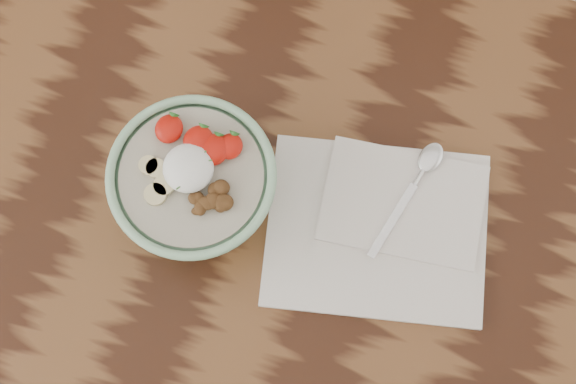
# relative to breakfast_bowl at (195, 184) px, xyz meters

# --- Properties ---
(table) EXTENTS (1.60, 0.90, 0.75)m
(table) POSITION_rel_breakfast_bowl_xyz_m (0.01, -0.01, -0.16)
(table) COLOR black
(table) RESTS_ON ground
(breakfast_bowl) EXTENTS (0.21, 0.21, 0.14)m
(breakfast_bowl) POSITION_rel_breakfast_bowl_xyz_m (0.00, 0.00, 0.00)
(breakfast_bowl) COLOR #8DBE96
(breakfast_bowl) RESTS_ON table
(napkin) EXTENTS (0.33, 0.29, 0.02)m
(napkin) POSITION_rel_breakfast_bowl_xyz_m (0.24, 0.04, -0.06)
(napkin) COLOR silver
(napkin) RESTS_ON table
(spoon) EXTENTS (0.06, 0.18, 0.01)m
(spoon) POSITION_rel_breakfast_bowl_xyz_m (0.27, 0.12, -0.05)
(spoon) COLOR silver
(spoon) RESTS_ON napkin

